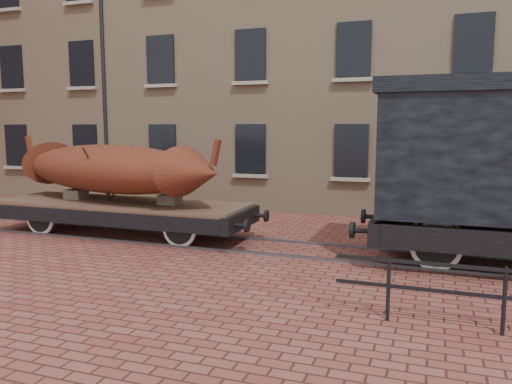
% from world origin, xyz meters
% --- Properties ---
extents(ground, '(90.00, 90.00, 0.00)m').
position_xyz_m(ground, '(0.00, 0.00, 0.00)').
color(ground, brown).
extents(warehouse_cream, '(40.00, 10.19, 14.00)m').
position_xyz_m(warehouse_cream, '(3.00, 9.99, 7.00)').
color(warehouse_cream, tan).
rests_on(warehouse_cream, ground).
extents(rail_track, '(30.00, 1.52, 0.06)m').
position_xyz_m(rail_track, '(0.00, 0.00, 0.03)').
color(rail_track, '#59595E').
rests_on(rail_track, ground).
extents(flatcar_wagon, '(7.95, 2.16, 1.20)m').
position_xyz_m(flatcar_wagon, '(-4.42, 0.00, 0.75)').
color(flatcar_wagon, brown).
rests_on(flatcar_wagon, ground).
extents(iron_boat, '(7.49, 3.50, 1.76)m').
position_xyz_m(iron_boat, '(-4.76, 0.00, 1.83)').
color(iron_boat, maroon).
rests_on(iron_boat, flatcar_wagon).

